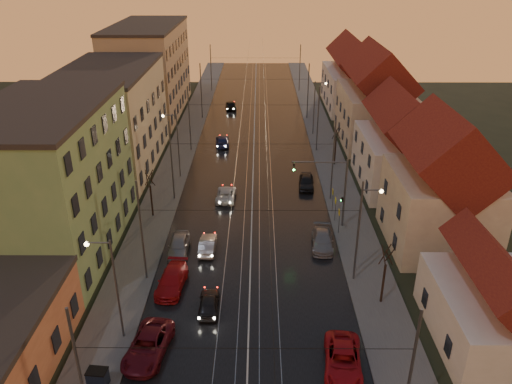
{
  "coord_description": "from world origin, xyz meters",
  "views": [
    {
      "loc": [
        0.7,
        -25.28,
        24.47
      ],
      "look_at": [
        0.44,
        19.0,
        3.31
      ],
      "focal_mm": 35.0,
      "sensor_mm": 36.0,
      "label": 1
    }
  ],
  "objects_px": {
    "driving_car_3": "(222,141)",
    "driving_car_0": "(209,303)",
    "parked_left_3": "(179,245)",
    "driving_car_1": "(208,245)",
    "dumpster": "(98,378)",
    "street_lamp_3": "(316,103)",
    "parked_right_1": "(322,240)",
    "traffic_light_mast": "(335,185)",
    "parked_left_1": "(148,346)",
    "street_lamp_0": "(111,280)",
    "parked_right_2": "(306,182)",
    "parked_right_0": "(343,360)",
    "driving_car_4": "(231,105)",
    "parked_left_2": "(172,280)",
    "street_lamp_1": "(363,223)",
    "driving_car_2": "(226,194)",
    "street_lamp_2": "(175,139)"
  },
  "relations": [
    {
      "from": "driving_car_3",
      "to": "street_lamp_2",
      "type": "bearing_deg",
      "value": 63.08
    },
    {
      "from": "parked_right_1",
      "to": "parked_left_1",
      "type": "bearing_deg",
      "value": -129.4
    },
    {
      "from": "street_lamp_1",
      "to": "parked_left_2",
      "type": "relative_size",
      "value": 1.63
    },
    {
      "from": "parked_left_1",
      "to": "street_lamp_2",
      "type": "bearing_deg",
      "value": 102.43
    },
    {
      "from": "street_lamp_3",
      "to": "parked_right_2",
      "type": "distance_m",
      "value": 19.52
    },
    {
      "from": "parked_left_1",
      "to": "street_lamp_1",
      "type": "bearing_deg",
      "value": 39.07
    },
    {
      "from": "street_lamp_2",
      "to": "driving_car_0",
      "type": "relative_size",
      "value": 2.15
    },
    {
      "from": "driving_car_3",
      "to": "driving_car_0",
      "type": "bearing_deg",
      "value": 87.82
    },
    {
      "from": "traffic_light_mast",
      "to": "driving_car_0",
      "type": "xyz_separation_m",
      "value": [
        -11.04,
        -12.91,
        -3.97
      ]
    },
    {
      "from": "street_lamp_0",
      "to": "street_lamp_1",
      "type": "distance_m",
      "value": 19.89
    },
    {
      "from": "parked_left_3",
      "to": "driving_car_3",
      "type": "bearing_deg",
      "value": 85.31
    },
    {
      "from": "driving_car_4",
      "to": "parked_right_2",
      "type": "xyz_separation_m",
      "value": [
        10.37,
        -32.38,
        -0.02
      ]
    },
    {
      "from": "street_lamp_3",
      "to": "parked_right_0",
      "type": "relative_size",
      "value": 1.55
    },
    {
      "from": "street_lamp_0",
      "to": "street_lamp_2",
      "type": "xyz_separation_m",
      "value": [
        0.0,
        28.0,
        0.0
      ]
    },
    {
      "from": "street_lamp_2",
      "to": "parked_right_2",
      "type": "height_order",
      "value": "street_lamp_2"
    },
    {
      "from": "parked_right_2",
      "to": "dumpster",
      "type": "height_order",
      "value": "parked_right_2"
    },
    {
      "from": "driving_car_0",
      "to": "driving_car_1",
      "type": "bearing_deg",
      "value": -85.36
    },
    {
      "from": "dumpster",
      "to": "driving_car_3",
      "type": "bearing_deg",
      "value": 89.55
    },
    {
      "from": "driving_car_4",
      "to": "parked_left_3",
      "type": "xyz_separation_m",
      "value": [
        -2.34,
        -46.33,
        0.01
      ]
    },
    {
      "from": "driving_car_1",
      "to": "parked_right_0",
      "type": "distance_m",
      "value": 17.49
    },
    {
      "from": "parked_left_1",
      "to": "driving_car_3",
      "type": "bearing_deg",
      "value": 94.63
    },
    {
      "from": "driving_car_0",
      "to": "parked_left_1",
      "type": "bearing_deg",
      "value": 50.74
    },
    {
      "from": "street_lamp_0",
      "to": "street_lamp_1",
      "type": "height_order",
      "value": "same"
    },
    {
      "from": "traffic_light_mast",
      "to": "parked_right_0",
      "type": "xyz_separation_m",
      "value": [
        -1.79,
        -18.8,
        -3.88
      ]
    },
    {
      "from": "parked_left_2",
      "to": "driving_car_0",
      "type": "bearing_deg",
      "value": -35.72
    },
    {
      "from": "street_lamp_2",
      "to": "parked_left_1",
      "type": "xyz_separation_m",
      "value": [
        2.4,
        -29.6,
        -4.15
      ]
    },
    {
      "from": "traffic_light_mast",
      "to": "parked_left_2",
      "type": "height_order",
      "value": "traffic_light_mast"
    },
    {
      "from": "street_lamp_1",
      "to": "driving_car_0",
      "type": "relative_size",
      "value": 2.15
    },
    {
      "from": "driving_car_2",
      "to": "dumpster",
      "type": "bearing_deg",
      "value": 78.26
    },
    {
      "from": "street_lamp_1",
      "to": "driving_car_2",
      "type": "relative_size",
      "value": 1.81
    },
    {
      "from": "street_lamp_3",
      "to": "street_lamp_0",
      "type": "bearing_deg",
      "value": -112.48
    },
    {
      "from": "driving_car_4",
      "to": "parked_right_1",
      "type": "height_order",
      "value": "driving_car_4"
    },
    {
      "from": "street_lamp_1",
      "to": "driving_car_2",
      "type": "xyz_separation_m",
      "value": [
        -12.0,
        14.06,
        -4.27
      ]
    },
    {
      "from": "street_lamp_1",
      "to": "driving_car_2",
      "type": "distance_m",
      "value": 18.97
    },
    {
      "from": "street_lamp_2",
      "to": "dumpster",
      "type": "height_order",
      "value": "street_lamp_2"
    },
    {
      "from": "street_lamp_2",
      "to": "parked_right_0",
      "type": "distance_m",
      "value": 34.65
    },
    {
      "from": "parked_right_1",
      "to": "street_lamp_1",
      "type": "bearing_deg",
      "value": -54.94
    },
    {
      "from": "street_lamp_3",
      "to": "parked_right_1",
      "type": "height_order",
      "value": "street_lamp_3"
    },
    {
      "from": "parked_left_2",
      "to": "street_lamp_2",
      "type": "bearing_deg",
      "value": 101.98
    },
    {
      "from": "parked_left_3",
      "to": "dumpster",
      "type": "bearing_deg",
      "value": -100.47
    },
    {
      "from": "traffic_light_mast",
      "to": "driving_car_4",
      "type": "relative_size",
      "value": 1.66
    },
    {
      "from": "driving_car_1",
      "to": "driving_car_0",
      "type": "bearing_deg",
      "value": 96.56
    },
    {
      "from": "traffic_light_mast",
      "to": "parked_left_1",
      "type": "distance_m",
      "value": 23.25
    },
    {
      "from": "driving_car_0",
      "to": "parked_right_2",
      "type": "relative_size",
      "value": 0.88
    },
    {
      "from": "parked_right_0",
      "to": "parked_right_1",
      "type": "relative_size",
      "value": 1.1
    },
    {
      "from": "street_lamp_0",
      "to": "driving_car_3",
      "type": "distance_m",
      "value": 39.73
    },
    {
      "from": "parked_left_1",
      "to": "parked_right_0",
      "type": "bearing_deg",
      "value": 2.5
    },
    {
      "from": "driving_car_1",
      "to": "dumpster",
      "type": "bearing_deg",
      "value": 72.01
    },
    {
      "from": "street_lamp_3",
      "to": "parked_right_2",
      "type": "xyz_separation_m",
      "value": [
        -2.9,
        -18.84,
        -4.16
      ]
    },
    {
      "from": "traffic_light_mast",
      "to": "driving_car_4",
      "type": "bearing_deg",
      "value": 106.32
    }
  ]
}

